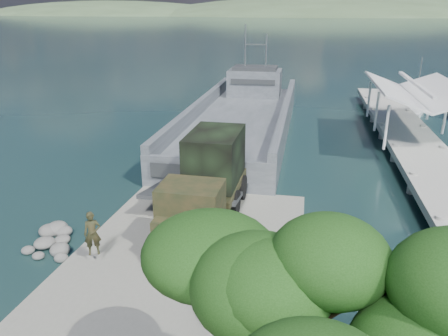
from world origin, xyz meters
TOP-DOWN VIEW (x-y plane):
  - ground at (0.00, 0.00)m, footprint 1400.00×1400.00m
  - boat_ramp at (0.00, -1.00)m, footprint 10.00×18.00m
  - shoreline_rocks at (-6.20, 0.50)m, footprint 3.20×5.60m
  - distant_headlands at (50.00, 560.00)m, footprint 1000.00×240.00m
  - pier at (13.00, 18.77)m, footprint 6.40×44.00m
  - landing_craft at (-0.85, 21.70)m, footprint 8.49×33.00m
  - military_truck at (0.14, 3.58)m, footprint 3.13×9.02m
  - soldier at (-3.71, -1.39)m, footprint 0.83×0.72m
  - sailboat_near at (15.96, 31.48)m, footprint 3.04×5.27m

SIDE VIEW (x-z plane):
  - ground at x=0.00m, z-range 0.00..0.00m
  - shoreline_rocks at x=-6.20m, z-range -0.45..0.45m
  - distant_headlands at x=50.00m, z-range -24.00..24.00m
  - boat_ramp at x=0.00m, z-range 0.00..0.50m
  - sailboat_near at x=15.96m, z-range -2.76..3.41m
  - landing_craft at x=-0.85m, z-range -4.09..5.69m
  - soldier at x=-3.71m, z-range 0.50..2.43m
  - pier at x=13.00m, z-range -1.45..4.65m
  - military_truck at x=0.14m, z-range 0.49..4.64m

